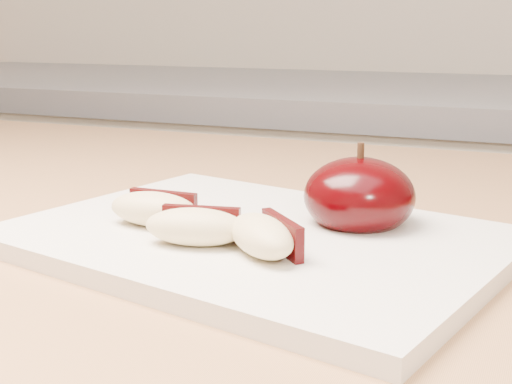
% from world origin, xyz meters
% --- Properties ---
extents(back_cabinet, '(2.40, 0.62, 0.94)m').
position_xyz_m(back_cabinet, '(0.00, 1.20, 0.47)').
color(back_cabinet, silver).
rests_on(back_cabinet, ground).
extents(cutting_board, '(0.34, 0.28, 0.01)m').
position_xyz_m(cutting_board, '(-0.02, 0.40, 0.91)').
color(cutting_board, silver).
rests_on(cutting_board, island_counter).
extents(apple_half, '(0.09, 0.09, 0.06)m').
position_xyz_m(apple_half, '(0.04, 0.44, 0.93)').
color(apple_half, black).
rests_on(apple_half, cutting_board).
extents(apple_wedge_a, '(0.06, 0.03, 0.02)m').
position_xyz_m(apple_wedge_a, '(-0.08, 0.39, 0.92)').
color(apple_wedge_a, '#D9C28A').
rests_on(apple_wedge_a, cutting_board).
extents(apple_wedge_b, '(0.07, 0.04, 0.02)m').
position_xyz_m(apple_wedge_b, '(-0.04, 0.36, 0.92)').
color(apple_wedge_b, '#D9C28A').
rests_on(apple_wedge_b, cutting_board).
extents(apple_wedge_c, '(0.06, 0.06, 0.02)m').
position_xyz_m(apple_wedge_c, '(0.00, 0.36, 0.92)').
color(apple_wedge_c, '#D9C28A').
rests_on(apple_wedge_c, cutting_board).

